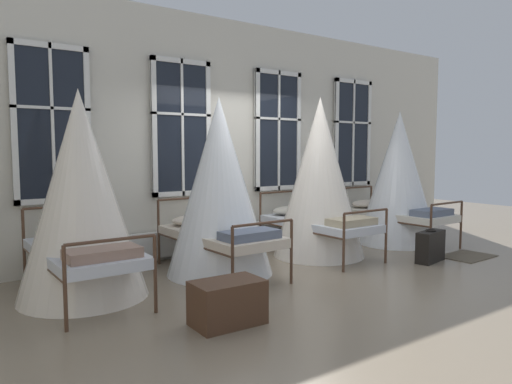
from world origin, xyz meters
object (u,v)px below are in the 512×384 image
at_px(cot_second, 219,189).
at_px(cot_fourth, 398,180).
at_px(suitcase_dark, 430,246).
at_px(cot_third, 319,180).
at_px(cot_first, 81,198).
at_px(travel_trunk, 228,302).

relative_size(cot_second, cot_fourth, 1.01).
height_order(cot_second, suitcase_dark, cot_second).
height_order(cot_third, cot_fourth, cot_third).
bearing_deg(cot_first, travel_trunk, -152.72).
relative_size(cot_first, cot_third, 0.94).
xyz_separation_m(cot_third, travel_trunk, (-2.63, -1.64, -0.94)).
distance_m(cot_third, travel_trunk, 3.24).
bearing_deg(cot_second, suitcase_dark, -114.71).
relative_size(cot_second, travel_trunk, 3.52).
height_order(cot_fourth, suitcase_dark, cot_fourth).
xyz_separation_m(suitcase_dark, travel_trunk, (-3.64, -0.42, -0.02)).
distance_m(cot_first, travel_trunk, 2.00).
xyz_separation_m(cot_first, suitcase_dark, (4.49, -1.16, -0.86)).
bearing_deg(travel_trunk, cot_fourth, 19.93).
distance_m(cot_second, travel_trunk, 2.03).
distance_m(cot_first, cot_third, 3.47).
distance_m(cot_third, suitcase_dark, 1.84).
relative_size(cot_third, travel_trunk, 3.70).
height_order(cot_first, cot_third, cot_third).
distance_m(suitcase_dark, travel_trunk, 3.67).
bearing_deg(cot_fourth, travel_trunk, 108.31).
distance_m(cot_fourth, travel_trunk, 4.75).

